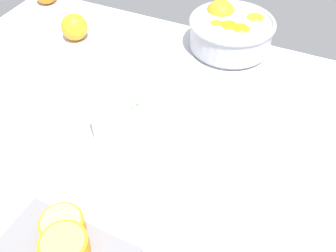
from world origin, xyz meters
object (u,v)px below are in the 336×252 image
second_glass (111,124)px  orange_half_1 (63,226)px  juice_glass (24,60)px  orange_half_2 (65,247)px  loose_orange_2 (74,27)px  fruit_bowl (231,32)px

second_glass → orange_half_1: 25.72cm
juice_glass → orange_half_2: (40.69, -39.52, -1.62)cm
second_glass → orange_half_1: bearing=-79.9°
second_glass → loose_orange_2: bearing=134.8°
juice_glass → orange_half_1: juice_glass is taller
juice_glass → orange_half_2: juice_glass is taller
juice_glass → loose_orange_2: bearing=86.2°
juice_glass → loose_orange_2: size_ratio=1.47×
loose_orange_2 → fruit_bowl: bearing=18.5°
fruit_bowl → juice_glass: same height
orange_half_2 → loose_orange_2: bearing=122.9°
second_glass → orange_half_2: second_glass is taller
fruit_bowl → orange_half_2: 75.95cm
orange_half_2 → loose_orange_2: 72.36cm
fruit_bowl → orange_half_2: bearing=-94.1°
juice_glass → orange_half_2: size_ratio=1.39×
fruit_bowl → juice_glass: bearing=-141.9°
fruit_bowl → juice_glass: size_ratio=2.09×
orange_half_1 → loose_orange_2: size_ratio=1.01×
second_glass → fruit_bowl: bearing=74.7°
orange_half_1 → orange_half_2: bearing=-49.4°
fruit_bowl → loose_orange_2: fruit_bowl is taller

